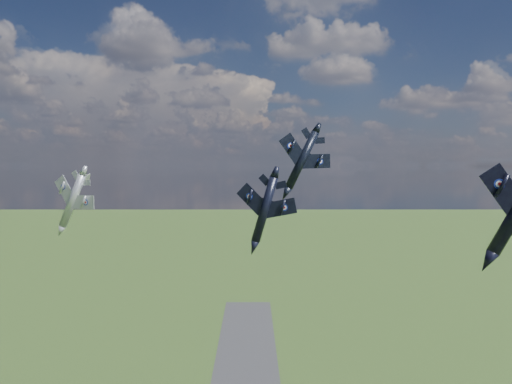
{
  "coord_description": "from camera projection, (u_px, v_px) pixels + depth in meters",
  "views": [
    {
      "loc": [
        2.8,
        -64.27,
        86.86
      ],
      "look_at": [
        3.36,
        14.0,
        82.82
      ],
      "focal_mm": 35.0,
      "sensor_mm": 36.0,
      "label": 1
    }
  ],
  "objects": [
    {
      "name": "jet_high_navy",
      "position": [
        302.0,
        160.0,
        92.64
      ],
      "size": [
        14.47,
        17.86,
        8.08
      ],
      "primitive_type": null,
      "rotation": [
        0.0,
        0.46,
        0.18
      ],
      "color": "black"
    },
    {
      "name": "jet_lead_navy",
      "position": [
        265.0,
        209.0,
        79.84
      ],
      "size": [
        14.32,
        17.09,
        5.98
      ],
      "primitive_type": null,
      "rotation": [
        0.0,
        0.29,
        -0.24
      ],
      "color": "black"
    },
    {
      "name": "jet_left_silver",
      "position": [
        72.0,
        201.0,
        94.15
      ],
      "size": [
        16.31,
        18.42,
        7.82
      ],
      "primitive_type": null,
      "rotation": [
        0.0,
        0.48,
        -0.41
      ],
      "color": "#ADB2B9"
    }
  ]
}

